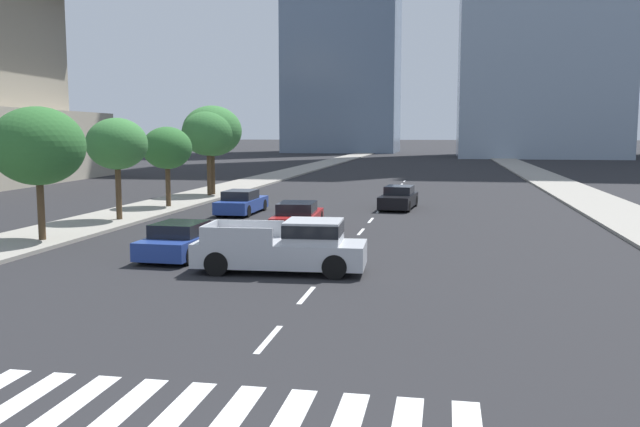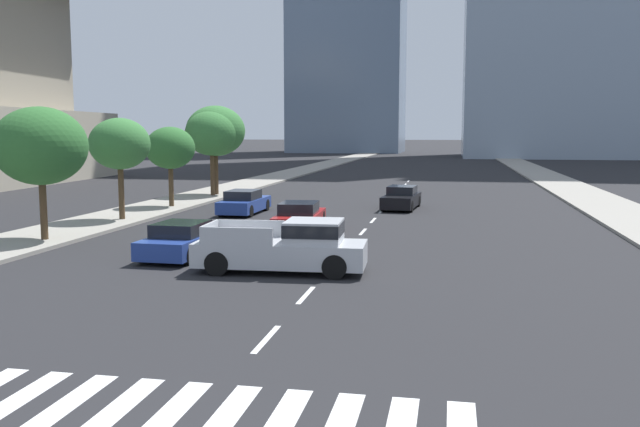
% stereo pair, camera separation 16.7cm
% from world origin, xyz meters
% --- Properties ---
extents(sidewalk_east, '(4.00, 260.00, 0.15)m').
position_xyz_m(sidewalk_east, '(12.90, 30.00, 0.07)').
color(sidewalk_east, gray).
rests_on(sidewalk_east, ground).
extents(sidewalk_west, '(4.00, 260.00, 0.15)m').
position_xyz_m(sidewalk_west, '(-12.90, 30.00, 0.07)').
color(sidewalk_west, gray).
rests_on(sidewalk_west, ground).
extents(crosswalk_near, '(8.55, 2.63, 0.01)m').
position_xyz_m(crosswalk_near, '(-0.00, 3.42, 0.00)').
color(crosswalk_near, silver).
rests_on(crosswalk_near, ground).
extents(lane_divider_center, '(0.14, 50.00, 0.01)m').
position_xyz_m(lane_divider_center, '(0.00, 31.42, 0.00)').
color(lane_divider_center, silver).
rests_on(lane_divider_center, ground).
extents(pickup_truck, '(5.46, 2.17, 1.67)m').
position_xyz_m(pickup_truck, '(-1.17, 14.29, 0.81)').
color(pickup_truck, '#B7BABF').
rests_on(pickup_truck, ground).
extents(sedan_blue_0, '(1.82, 4.55, 1.29)m').
position_xyz_m(sedan_blue_0, '(-7.23, 28.94, 0.60)').
color(sedan_blue_0, navy).
rests_on(sedan_blue_0, ground).
extents(sedan_red_1, '(2.09, 4.76, 1.24)m').
position_xyz_m(sedan_red_1, '(-2.97, 23.78, 0.57)').
color(sedan_red_1, maroon).
rests_on(sedan_red_1, ground).
extents(sedan_black_2, '(2.08, 4.64, 1.31)m').
position_xyz_m(sedan_black_2, '(1.01, 32.89, 0.61)').
color(sedan_black_2, black).
rests_on(sedan_black_2, ground).
extents(sedan_blue_3, '(1.96, 4.34, 1.25)m').
position_xyz_m(sedan_blue_3, '(-5.51, 16.22, 0.58)').
color(sedan_blue_3, navy).
rests_on(sedan_blue_3, ground).
extents(street_tree_nearest, '(3.63, 3.63, 5.26)m').
position_xyz_m(street_tree_nearest, '(-12.10, 17.96, 3.86)').
color(street_tree_nearest, '#4C3823').
rests_on(street_tree_nearest, sidewalk_west).
extents(street_tree_second, '(2.95, 2.95, 4.95)m').
position_xyz_m(street_tree_second, '(-12.10, 24.45, 3.82)').
color(street_tree_second, '#4C3823').
rests_on(street_tree_second, sidewalk_west).
extents(street_tree_third, '(2.85, 2.85, 4.57)m').
position_xyz_m(street_tree_third, '(-12.10, 30.48, 3.49)').
color(street_tree_third, '#4C3823').
rests_on(street_tree_third, sidewalk_west).
extents(street_tree_fourth, '(3.56, 3.56, 5.71)m').
position_xyz_m(street_tree_fourth, '(-12.10, 37.39, 4.33)').
color(street_tree_fourth, '#4C3823').
rests_on(street_tree_fourth, sidewalk_west).
extents(street_tree_fifth, '(4.04, 4.04, 6.06)m').
position_xyz_m(street_tree_fifth, '(-12.10, 38.17, 4.48)').
color(street_tree_fifth, '#4C3823').
rests_on(street_tree_fifth, sidewalk_west).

